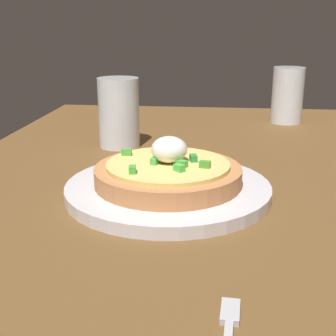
{
  "coord_description": "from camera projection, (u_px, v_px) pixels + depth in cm",
  "views": [
    {
      "loc": [
        60.84,
        -2.52,
        22.67
      ],
      "look_at": [
        7.94,
        -8.08,
        5.55
      ],
      "focal_mm": 49.17,
      "sensor_mm": 36.0,
      "label": 1
    }
  ],
  "objects": [
    {
      "name": "dining_table",
      "position": [
        232.0,
        183.0,
        0.64
      ],
      "size": [
        105.85,
        82.21,
        2.05
      ],
      "primitive_type": "cube",
      "color": "brown",
      "rests_on": "ground"
    },
    {
      "name": "plate",
      "position": [
        168.0,
        189.0,
        0.57
      ],
      "size": [
        25.18,
        25.18,
        1.49
      ],
      "primitive_type": "cylinder",
      "color": "silver",
      "rests_on": "dining_table"
    },
    {
      "name": "pizza",
      "position": [
        168.0,
        172.0,
        0.56
      ],
      "size": [
        17.97,
        17.97,
        5.84
      ],
      "color": "#BE7A49",
      "rests_on": "plate"
    },
    {
      "name": "cup_near",
      "position": [
        287.0,
        97.0,
        0.96
      ],
      "size": [
        6.46,
        6.46,
        11.48
      ],
      "color": "silver",
      "rests_on": "dining_table"
    },
    {
      "name": "cup_far",
      "position": [
        119.0,
        117.0,
        0.77
      ],
      "size": [
        6.89,
        6.89,
        11.6
      ],
      "color": "silver",
      "rests_on": "dining_table"
    }
  ]
}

